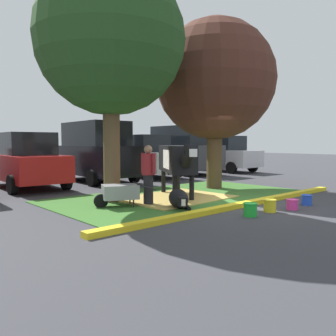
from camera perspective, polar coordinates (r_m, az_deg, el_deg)
The scene contains 19 objects.
ground_plane at distance 9.84m, azimuth 10.17°, elevation -5.67°, with size 80.00×80.00×0.00m, color #38383D.
grass_island at distance 10.92m, azimuth 2.21°, elevation -4.56°, with size 8.03×4.35×0.02m, color #386B28.
curb_yellow at distance 9.41m, azimuth 12.17°, elevation -5.79°, with size 9.23×0.24×0.12m, color yellow.
hay_bedding at distance 10.44m, azimuth 1.10°, elevation -4.88°, with size 3.20×2.40×0.04m, color tan.
shade_tree_left at distance 10.26m, azimuth -9.36°, elevation 19.75°, with size 4.09×4.09×6.51m.
shade_tree_right at distance 12.93m, azimuth 7.68°, elevation 13.94°, with size 4.25×4.25×6.01m.
cow_holstein at distance 10.54m, azimuth 1.54°, elevation 1.37°, with size 1.95×2.86×1.61m.
calf_lying at distance 8.98m, azimuth 1.75°, elevation -5.01°, with size 1.02×1.26×0.48m.
person_handler at distance 9.27m, azimuth -3.23°, elevation -0.87°, with size 0.34×0.53×1.60m.
wheelbarrow at distance 9.16m, azimuth -7.92°, elevation -3.93°, with size 1.58×1.04×0.63m.
bucket_green at distance 8.21m, azimuth 13.23°, elevation -6.56°, with size 0.33×0.33×0.31m.
bucket_yellow at distance 8.83m, azimuth 16.22°, elevation -5.87°, with size 0.32×0.32×0.30m.
bucket_pink at distance 9.31m, azimuth 19.55°, elevation -5.56°, with size 0.31×0.31×0.26m.
bucket_blue at distance 10.10m, azimuth 21.63°, elevation -4.80°, with size 0.29×0.29×0.28m.
sedan_red at distance 13.84m, azimuth -22.06°, elevation 1.05°, with size 2.17×4.47×2.02m.
suv_black at distance 15.23m, azimuth -11.69°, elevation 2.62°, with size 2.28×4.68×2.52m.
hatchback_white at distance 16.97m, azimuth -3.97°, elevation 1.90°, with size 2.17×4.47×2.02m.
suv_dark_grey at distance 18.65m, azimuth 2.12°, elevation 2.99°, with size 2.28×4.68×2.52m.
sedan_silver at distance 20.39m, azimuth 8.88°, elevation 2.25°, with size 2.17×4.47×2.02m.
Camera 1 is at (-7.65, -5.95, 1.69)m, focal length 37.48 mm.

